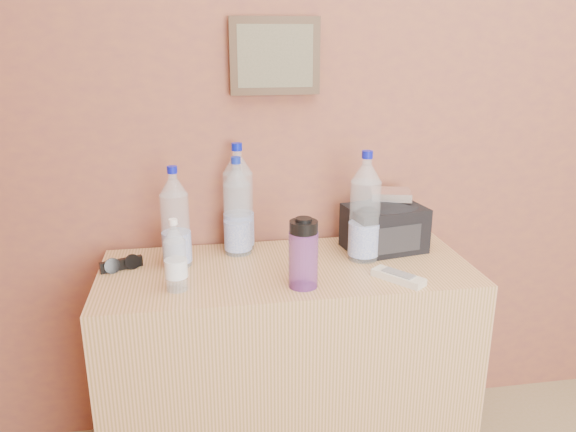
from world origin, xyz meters
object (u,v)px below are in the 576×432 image
at_px(ac_remote, 398,277).
at_px(pet_small, 175,259).
at_px(pet_large_c, 237,212).
at_px(nalgene_bottle, 303,253).
at_px(dresser, 287,367).
at_px(foil_packet, 391,194).
at_px(pet_large_a, 175,223).
at_px(sunglasses, 121,264).
at_px(pet_large_b, 238,203).
at_px(pet_large_d, 365,212).
at_px(toiletry_bag, 384,225).

bearing_deg(ac_remote, pet_small, -131.58).
xyz_separation_m(pet_large_c, nalgene_bottle, (0.17, -0.31, -0.04)).
xyz_separation_m(dresser, foil_packet, (0.39, 0.13, 0.56)).
distance_m(pet_large_a, pet_large_c, 0.22).
bearing_deg(sunglasses, nalgene_bottle, -44.10).
xyz_separation_m(nalgene_bottle, ac_remote, (0.29, -0.01, -0.09)).
distance_m(pet_large_c, sunglasses, 0.41).
bearing_deg(ac_remote, sunglasses, -142.60).
distance_m(pet_large_a, nalgene_bottle, 0.44).
relative_size(dresser, foil_packet, 8.93).
bearing_deg(pet_large_c, pet_small, -127.16).
relative_size(dresser, sunglasses, 8.86).
bearing_deg(pet_large_b, pet_large_c, -100.19).
bearing_deg(nalgene_bottle, pet_large_d, 37.18).
xyz_separation_m(dresser, toiletry_bag, (0.36, 0.10, 0.46)).
distance_m(pet_large_c, ac_remote, 0.58).
bearing_deg(pet_small, foil_packet, 18.58).
bearing_deg(foil_packet, pet_large_b, 173.45).
xyz_separation_m(pet_large_c, pet_small, (-0.20, -0.27, -0.05)).
bearing_deg(nalgene_bottle, pet_large_c, 118.94).
bearing_deg(pet_large_d, pet_large_a, 175.80).
height_order(nalgene_bottle, sunglasses, nalgene_bottle).
relative_size(pet_large_d, ac_remote, 2.20).
relative_size(pet_large_c, sunglasses, 2.48).
relative_size(pet_large_a, pet_small, 1.51).
bearing_deg(pet_large_d, sunglasses, 177.29).
height_order(dresser, nalgene_bottle, nalgene_bottle).
distance_m(dresser, pet_large_c, 0.56).
distance_m(pet_large_d, nalgene_bottle, 0.31).
distance_m(pet_large_a, ac_remote, 0.72).
bearing_deg(pet_large_b, pet_large_d, -22.17).
distance_m(pet_large_b, ac_remote, 0.60).
xyz_separation_m(pet_large_d, sunglasses, (-0.79, 0.04, -0.15)).
distance_m(pet_large_c, pet_large_d, 0.43).
relative_size(nalgene_bottle, toiletry_bag, 0.83).
distance_m(pet_large_d, toiletry_bag, 0.14).
bearing_deg(foil_packet, toiletry_bag, -132.97).
bearing_deg(dresser, sunglasses, 172.67).
distance_m(pet_small, sunglasses, 0.27).
distance_m(pet_large_a, sunglasses, 0.22).
xyz_separation_m(pet_large_c, toiletry_bag, (0.51, -0.05, -0.06)).
relative_size(dresser, pet_small, 5.49).
height_order(pet_large_b, pet_large_c, pet_large_b).
height_order(pet_large_c, toiletry_bag, pet_large_c).
height_order(dresser, pet_large_a, pet_large_a).
relative_size(dresser, nalgene_bottle, 5.60).
height_order(pet_large_b, sunglasses, pet_large_b).
relative_size(ac_remote, toiletry_bag, 0.65).
distance_m(dresser, foil_packet, 0.70).
bearing_deg(nalgene_bottle, dresser, 98.98).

